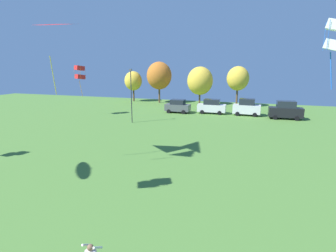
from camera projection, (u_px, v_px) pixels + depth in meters
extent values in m
sphere|color=brown|center=(90.00, 247.00, 8.80)|extent=(0.22, 0.22, 0.22)
cylinder|color=silver|center=(87.00, 245.00, 8.97)|extent=(0.08, 0.49, 0.38)
cylinder|color=silver|center=(98.00, 248.00, 8.83)|extent=(0.08, 0.49, 0.38)
cube|color=red|center=(79.00, 68.00, 39.20)|extent=(1.64, 1.67, 0.79)
cube|color=red|center=(80.00, 77.00, 39.48)|extent=(1.64, 1.67, 0.79)
cylinder|color=orange|center=(74.00, 72.00, 39.00)|extent=(0.02, 0.02, 1.94)
cylinder|color=orange|center=(81.00, 73.00, 38.65)|extent=(0.02, 0.02, 1.94)
cylinder|color=orange|center=(79.00, 72.00, 40.03)|extent=(0.02, 0.02, 1.94)
cylinder|color=orange|center=(85.00, 72.00, 39.68)|extent=(0.02, 0.02, 1.94)
cylinder|color=orange|center=(81.00, 88.00, 39.87)|extent=(0.25, 0.38, 2.59)
cube|color=white|center=(334.00, 45.00, 11.49)|extent=(1.01, 0.96, 0.58)
cylinder|color=blue|center=(328.00, 35.00, 11.18)|extent=(0.02, 0.02, 1.24)
cylinder|color=blue|center=(325.00, 37.00, 11.84)|extent=(0.02, 0.02, 1.24)
cylinder|color=blue|center=(331.00, 71.00, 11.73)|extent=(0.28, 0.13, 1.66)
pyramid|color=red|center=(42.00, 41.00, 17.54)|extent=(3.08, 2.40, 0.36)
cylinder|color=yellow|center=(53.00, 76.00, 18.98)|extent=(0.13, 0.44, 2.76)
cube|color=#4C5156|center=(178.00, 107.00, 43.16)|extent=(4.04, 1.88, 1.10)
cube|color=#1E232D|center=(178.00, 102.00, 42.95)|extent=(2.22, 1.73, 0.77)
cylinder|color=black|center=(183.00, 112.00, 42.03)|extent=(0.64, 0.22, 0.64)
cylinder|color=black|center=(186.00, 110.00, 43.76)|extent=(0.64, 0.22, 0.64)
cylinder|color=black|center=(169.00, 111.00, 42.80)|extent=(0.64, 0.22, 0.64)
cylinder|color=black|center=(172.00, 110.00, 44.54)|extent=(0.64, 0.22, 0.64)
cube|color=silver|center=(212.00, 108.00, 42.37)|extent=(4.50, 1.77, 1.19)
cube|color=#1E232D|center=(212.00, 102.00, 42.14)|extent=(2.48, 1.62, 0.83)
cylinder|color=black|center=(219.00, 113.00, 41.28)|extent=(0.64, 0.23, 0.64)
cylinder|color=black|center=(221.00, 111.00, 42.88)|extent=(0.64, 0.23, 0.64)
cylinder|color=black|center=(202.00, 112.00, 42.11)|extent=(0.64, 0.23, 0.64)
cylinder|color=black|center=(204.00, 110.00, 43.72)|extent=(0.64, 0.23, 0.64)
cube|color=silver|center=(247.00, 109.00, 40.69)|extent=(4.18, 1.86, 1.36)
cube|color=#1E232D|center=(247.00, 102.00, 40.43)|extent=(2.32, 1.66, 0.95)
cylinder|color=black|center=(255.00, 115.00, 39.62)|extent=(0.65, 0.24, 0.64)
cylinder|color=black|center=(255.00, 113.00, 41.19)|extent=(0.65, 0.24, 0.64)
cylinder|color=black|center=(237.00, 114.00, 40.49)|extent=(0.65, 0.24, 0.64)
cylinder|color=black|center=(239.00, 112.00, 42.06)|extent=(0.65, 0.24, 0.64)
cube|color=black|center=(285.00, 112.00, 37.94)|extent=(4.70, 2.00, 1.37)
cube|color=#1E232D|center=(286.00, 104.00, 37.68)|extent=(2.61, 1.77, 0.96)
cylinder|color=black|center=(297.00, 119.00, 36.85)|extent=(0.65, 0.25, 0.64)
cylinder|color=black|center=(295.00, 116.00, 38.55)|extent=(0.65, 0.25, 0.64)
cylinder|color=black|center=(275.00, 117.00, 37.63)|extent=(0.65, 0.25, 0.64)
cylinder|color=black|center=(274.00, 115.00, 39.33)|extent=(0.65, 0.25, 0.64)
cylinder|color=#2D2D33|center=(131.00, 97.00, 34.97)|extent=(0.12, 0.12, 6.93)
cube|color=#4C4C51|center=(130.00, 70.00, 34.18)|extent=(0.36, 0.20, 0.24)
cylinder|color=brown|center=(134.00, 94.00, 57.31)|extent=(0.36, 0.36, 3.02)
ellipsoid|color=gold|center=(133.00, 81.00, 56.66)|extent=(3.76, 3.76, 4.14)
cylinder|color=brown|center=(159.00, 94.00, 55.06)|extent=(0.36, 0.36, 3.68)
ellipsoid|color=#BC6623|center=(159.00, 76.00, 54.22)|extent=(5.16, 5.16, 5.68)
cylinder|color=brown|center=(200.00, 98.00, 52.03)|extent=(0.36, 0.36, 2.85)
ellipsoid|color=gold|center=(200.00, 81.00, 51.30)|extent=(5.00, 5.00, 5.50)
cylinder|color=brown|center=(237.00, 97.00, 49.67)|extent=(0.36, 0.36, 3.75)
ellipsoid|color=gold|center=(238.00, 78.00, 48.92)|extent=(4.10, 4.10, 4.51)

